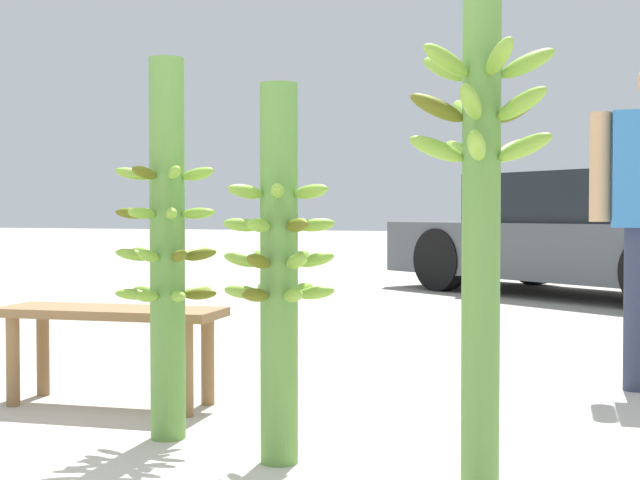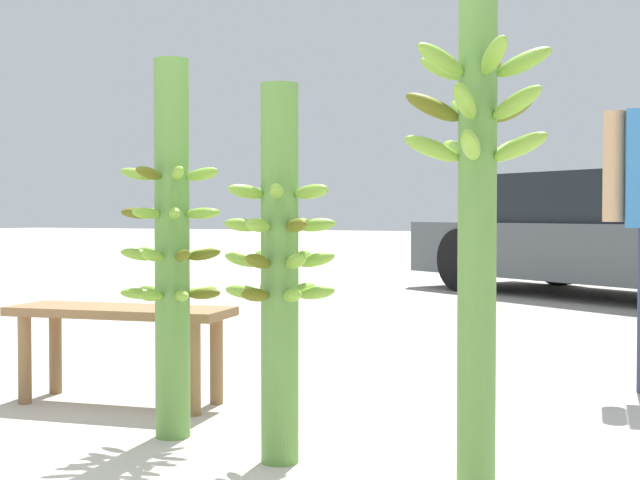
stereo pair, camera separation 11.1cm
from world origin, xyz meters
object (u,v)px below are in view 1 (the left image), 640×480
Objects in this scene: banana_stalk_center at (279,267)px; market_bench at (110,326)px; banana_stalk_right at (481,191)px; parked_car at (591,236)px; banana_stalk_left at (167,246)px.

market_bench is (-1.11, 0.51, -0.32)m from banana_stalk_center.
banana_stalk_right is 1.61× the size of market_bench.
banana_stalk_right is 7.05m from parked_car.
banana_stalk_right reaches higher than parked_car.
parked_car reaches higher than market_bench.
parked_car is at bearing 84.48° from banana_stalk_left.
banana_stalk_center is (0.54, -0.12, -0.06)m from banana_stalk_left.
parked_car is at bearing 68.77° from market_bench.
banana_stalk_left reaches higher than banana_stalk_center.
parked_car is at bearing 89.09° from banana_stalk_center.
banana_stalk_left is 0.56m from banana_stalk_center.
banana_stalk_center reaches higher than market_bench.
banana_stalk_right is 0.36× the size of parked_car.
banana_stalk_left reaches higher than parked_car.
market_bench is (-1.86, 0.65, -0.57)m from banana_stalk_right.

